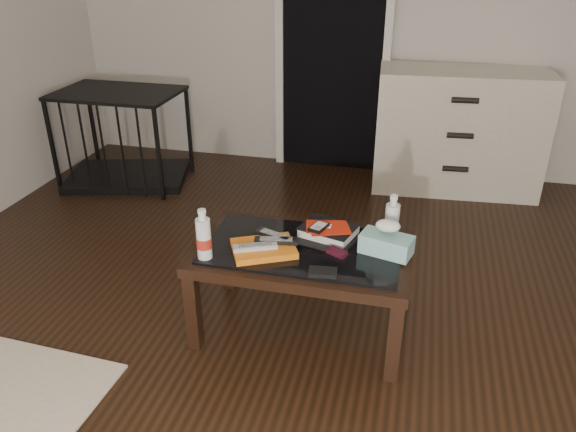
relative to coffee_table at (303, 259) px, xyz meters
name	(u,v)px	position (x,y,z in m)	size (l,w,h in m)	color
ground	(323,366)	(0.16, -0.26, -0.40)	(5.00, 5.00, 0.00)	black
doorway	(333,40)	(-0.24, 2.21, 0.63)	(0.90, 0.08, 2.07)	black
coffee_table	(303,259)	(0.00, 0.00, 0.00)	(1.00, 0.60, 0.46)	black
dresser	(458,131)	(0.75, 1.97, 0.05)	(1.23, 0.58, 0.90)	beige
pet_crate	(125,152)	(-1.74, 1.51, -0.17)	(1.02, 0.81, 0.71)	black
magazines	(264,248)	(-0.16, -0.08, 0.08)	(0.28, 0.21, 0.03)	orange
remote_silver	(255,246)	(-0.19, -0.12, 0.11)	(0.20, 0.05, 0.02)	#B5B6BB
remote_black_front	(276,240)	(-0.12, -0.04, 0.11)	(0.20, 0.05, 0.02)	black
remote_black_back	(275,236)	(-0.13, 0.00, 0.11)	(0.20, 0.05, 0.02)	black
textbook	(329,230)	(0.10, 0.15, 0.09)	(0.25, 0.20, 0.05)	black
dvd_mailers	(326,226)	(0.09, 0.13, 0.11)	(0.19, 0.14, 0.01)	red
ipod	(319,227)	(0.06, 0.10, 0.12)	(0.06, 0.10, 0.02)	black
flip_phone	(337,252)	(0.17, -0.03, 0.08)	(0.09, 0.05, 0.02)	black
wallet	(323,272)	(0.13, -0.21, 0.07)	(0.12, 0.07, 0.02)	black
water_bottle_left	(203,234)	(-0.41, -0.19, 0.18)	(0.07, 0.07, 0.24)	white
water_bottle_right	(392,219)	(0.39, 0.15, 0.18)	(0.07, 0.07, 0.24)	white
tissue_box	(386,244)	(0.38, 0.03, 0.11)	(0.23, 0.12, 0.09)	teal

